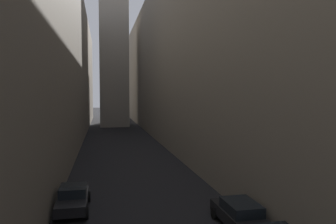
# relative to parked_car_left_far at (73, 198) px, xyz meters

# --- Properties ---
(ground_plane) EXTENTS (264.00, 264.00, 0.00)m
(ground_plane) POSITION_rel_parked_car_left_far_xyz_m (4.40, 22.94, -0.76)
(ground_plane) COLOR black
(building_block_left) EXTENTS (12.79, 108.00, 23.17)m
(building_block_left) POSITION_rel_parked_car_left_far_xyz_m (-7.49, 24.94, 10.83)
(building_block_left) COLOR gray
(building_block_left) RESTS_ON ground
(building_block_right) EXTENTS (14.49, 108.00, 25.01)m
(building_block_right) POSITION_rel_parked_car_left_far_xyz_m (17.15, 24.94, 11.75)
(building_block_right) COLOR gray
(building_block_right) RESTS_ON ground
(parked_car_left_far) EXTENTS (1.93, 4.21, 1.47)m
(parked_car_left_far) POSITION_rel_parked_car_left_far_xyz_m (0.00, 0.00, 0.00)
(parked_car_left_far) COLOR black
(parked_car_left_far) RESTS_ON ground
(parked_car_right_far) EXTENTS (1.93, 4.45, 1.49)m
(parked_car_right_far) POSITION_rel_parked_car_left_far_xyz_m (8.80, -4.57, 0.02)
(parked_car_right_far) COLOR black
(parked_car_right_far) RESTS_ON ground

